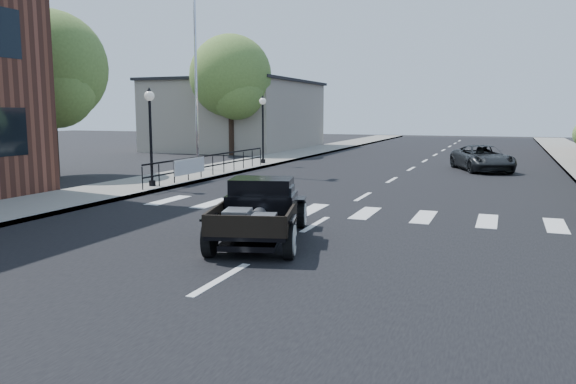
% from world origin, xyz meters
% --- Properties ---
extents(ground, '(120.00, 120.00, 0.00)m').
position_xyz_m(ground, '(0.00, 0.00, 0.00)').
color(ground, black).
rests_on(ground, ground).
extents(road, '(14.00, 80.00, 0.02)m').
position_xyz_m(road, '(0.00, 15.00, 0.01)').
color(road, black).
rests_on(road, ground).
extents(road_markings, '(12.00, 60.00, 0.06)m').
position_xyz_m(road_markings, '(0.00, 10.00, 0.00)').
color(road_markings, silver).
rests_on(road_markings, ground).
extents(sidewalk_left, '(3.00, 80.00, 0.15)m').
position_xyz_m(sidewalk_left, '(-8.50, 15.00, 0.07)').
color(sidewalk_left, gray).
rests_on(sidewalk_left, ground).
extents(low_building_left, '(10.00, 12.00, 5.00)m').
position_xyz_m(low_building_left, '(-15.00, 28.00, 2.50)').
color(low_building_left, gray).
rests_on(low_building_left, ground).
extents(railing, '(0.08, 10.00, 1.00)m').
position_xyz_m(railing, '(-7.30, 10.00, 0.65)').
color(railing, black).
rests_on(railing, sidewalk_left).
extents(banner, '(0.04, 2.20, 0.60)m').
position_xyz_m(banner, '(-7.22, 8.00, 0.45)').
color(banner, silver).
rests_on(banner, sidewalk_left).
extents(lamp_post_b, '(0.36, 0.36, 3.53)m').
position_xyz_m(lamp_post_b, '(-7.60, 6.00, 1.92)').
color(lamp_post_b, black).
rests_on(lamp_post_b, sidewalk_left).
extents(lamp_post_c, '(0.36, 0.36, 3.53)m').
position_xyz_m(lamp_post_c, '(-7.60, 16.00, 1.92)').
color(lamp_post_c, black).
rests_on(lamp_post_c, sidewalk_left).
extents(flagpole, '(0.12, 0.12, 10.94)m').
position_xyz_m(flagpole, '(-9.20, 12.00, 5.62)').
color(flagpole, silver).
rests_on(flagpole, sidewalk_left).
extents(big_tree_near, '(4.86, 4.86, 7.14)m').
position_xyz_m(big_tree_near, '(-14.00, 8.00, 3.57)').
color(big_tree_near, '#567632').
rests_on(big_tree_near, ground).
extents(big_tree_far, '(5.31, 5.31, 7.80)m').
position_xyz_m(big_tree_far, '(-12.50, 22.00, 3.90)').
color(big_tree_far, '#567632').
rests_on(big_tree_far, ground).
extents(hotrod_pickup, '(2.88, 4.42, 1.41)m').
position_xyz_m(hotrod_pickup, '(-0.53, -0.16, 0.71)').
color(hotrod_pickup, black).
rests_on(hotrod_pickup, ground).
extents(second_car, '(3.49, 4.84, 1.22)m').
position_xyz_m(second_car, '(3.31, 17.31, 0.61)').
color(second_car, black).
rests_on(second_car, ground).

